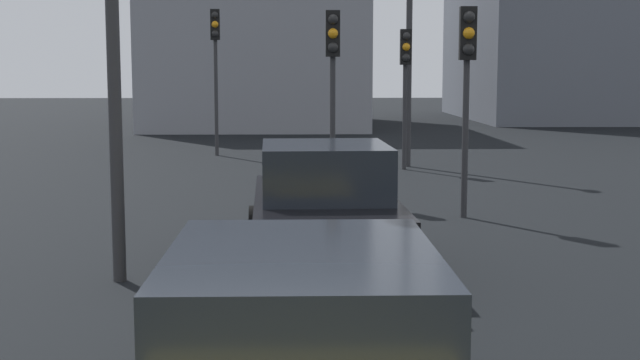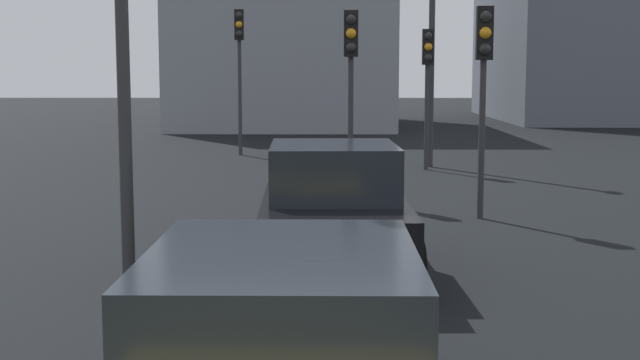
{
  "view_description": "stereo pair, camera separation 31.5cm",
  "coord_description": "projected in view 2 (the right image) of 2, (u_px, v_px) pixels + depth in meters",
  "views": [
    {
      "loc": [
        -0.85,
        0.26,
        2.57
      ],
      "look_at": [
        7.27,
        0.04,
        1.54
      ],
      "focal_mm": 48.9,
      "sensor_mm": 36.0,
      "label": 1
    },
    {
      "loc": [
        -0.85,
        -0.05,
        2.57
      ],
      "look_at": [
        7.27,
        0.04,
        1.54
      ],
      "focal_mm": 48.9,
      "sensor_mm": 36.0,
      "label": 2
    }
  ],
  "objects": [
    {
      "name": "car_black_lead",
      "position": [
        333.0,
        210.0,
        11.14
      ],
      "size": [
        4.31,
        2.09,
        1.65
      ],
      "rotation": [
        0.0,
        0.0,
        0.03
      ],
      "color": "black",
      "rests_on": "ground_plane"
    },
    {
      "name": "traffic_light_near_left",
      "position": [
        351.0,
        64.0,
        17.13
      ],
      "size": [
        0.32,
        0.28,
        3.73
      ],
      "rotation": [
        0.0,
        0.0,
        3.12
      ],
      "color": "#2D2D30",
      "rests_on": "ground_plane"
    },
    {
      "name": "traffic_light_near_right",
      "position": [
        239.0,
        51.0,
        26.0
      ],
      "size": [
        0.32,
        0.3,
        4.36
      ],
      "rotation": [
        0.0,
        0.0,
        3.22
      ],
      "color": "#2D2D30",
      "rests_on": "ground_plane"
    },
    {
      "name": "traffic_light_far_left",
      "position": [
        428.0,
        69.0,
        22.15
      ],
      "size": [
        0.32,
        0.28,
        3.6
      ],
      "rotation": [
        0.0,
        0.0,
        3.14
      ],
      "color": "#2D2D30",
      "rests_on": "ground_plane"
    },
    {
      "name": "traffic_light_far_right",
      "position": [
        484.0,
        67.0,
        14.77
      ],
      "size": [
        0.32,
        0.29,
        3.64
      ],
      "rotation": [
        0.0,
        0.0,
        3.09
      ],
      "color": "#2D2D30",
      "rests_on": "ground_plane"
    },
    {
      "name": "street_lamp_kerbside",
      "position": [
        432.0,
        3.0,
        22.69
      ],
      "size": [
        0.56,
        0.36,
        7.32
      ],
      "color": "#2D2D30",
      "rests_on": "ground_plane"
    },
    {
      "name": "building_facade_center",
      "position": [
        286.0,
        19.0,
        40.37
      ],
      "size": [
        12.16,
        9.56,
        9.81
      ],
      "primitive_type": "cube",
      "color": "gray",
      "rests_on": "ground_plane"
    }
  ]
}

